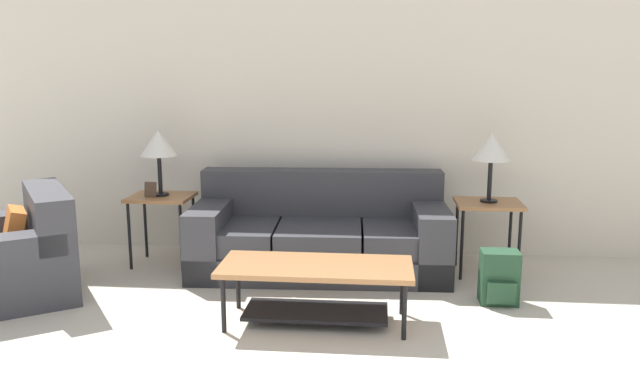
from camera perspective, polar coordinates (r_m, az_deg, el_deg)
wall_back at (r=5.79m, az=1.74°, el=7.17°), size 9.15×0.06×2.60m
couch at (r=5.37m, az=0.02°, el=-4.07°), size 2.18×1.07×0.82m
armchair at (r=5.31m, az=-26.86°, el=-5.54°), size 1.45×1.46×0.80m
coffee_table at (r=4.24m, az=-0.37°, el=-8.01°), size 1.29×0.55×0.42m
side_table_left at (r=5.63m, az=-14.31°, el=-1.01°), size 0.54×0.45×0.62m
side_table_right at (r=5.38m, az=15.12°, el=-1.61°), size 0.54×0.45×0.62m
table_lamp_left at (r=5.55m, az=-14.56°, el=4.23°), size 0.32×0.32×0.57m
table_lamp_right at (r=5.29m, az=15.41°, el=3.87°), size 0.32×0.32×0.57m
backpack at (r=4.81m, az=16.07°, el=-7.56°), size 0.27×0.27×0.40m
picture_frame at (r=5.56m, az=-15.24°, el=0.23°), size 0.10×0.04×0.13m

